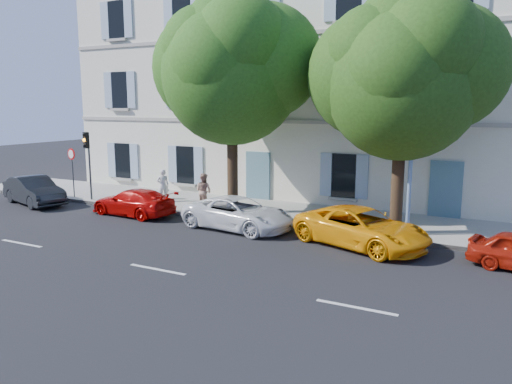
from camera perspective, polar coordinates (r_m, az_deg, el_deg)
The scene contains 15 objects.
ground at distance 18.30m, azimuth -3.29°, elevation -5.25°, with size 90.00×90.00×0.00m, color black.
sidewalk at distance 22.10m, azimuth 2.66°, elevation -2.38°, with size 36.00×4.50×0.15m, color #A09E96.
kerb at distance 20.20m, azimuth 0.05°, elevation -3.54°, with size 36.00×0.16×0.16m, color #9E998E.
building at distance 26.93m, azimuth 8.09°, elevation 12.44°, with size 28.00×7.00×12.00m, color silver.
car_dark_sedan at distance 26.46m, azimuth -24.03°, elevation 0.15°, with size 1.45×4.15×1.37m, color black.
car_red_coupe at distance 22.45m, azimuth -13.84°, elevation -1.14°, with size 1.64×4.03×1.17m, color #BD0805.
car_white_coupe at distance 19.41m, azimuth -2.06°, elevation -2.45°, with size 2.08×4.50×1.25m, color white.
car_yellow_supercar at distance 17.40m, azimuth 11.95°, elevation -4.01°, with size 2.20×4.77×1.32m, color #FFA30A.
tree_left at distance 21.36m, azimuth -2.79°, elevation 13.19°, with size 5.87×5.87×9.09m.
tree_right at distance 18.53m, azimuth 16.39°, elevation 11.83°, with size 5.44×5.44×8.39m.
traffic_light at distance 25.69m, azimuth -18.72°, elevation 4.45°, with size 0.30×0.38×3.33m.
road_sign at distance 26.72m, azimuth -20.29°, elevation 3.22°, with size 0.57×0.13×2.49m.
street_lamp at distance 18.18m, azimuth 17.41°, elevation 7.86°, with size 0.26×1.55×7.28m.
pedestrian_a at distance 24.52m, azimuth -10.58°, elevation 0.74°, with size 0.57×0.38×1.57m, color silver.
pedestrian_b at distance 22.55m, azimuth -6.01°, elevation 0.11°, with size 0.79×0.61×1.62m, color tan.
Camera 1 is at (9.13, -15.11, 4.81)m, focal length 35.00 mm.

